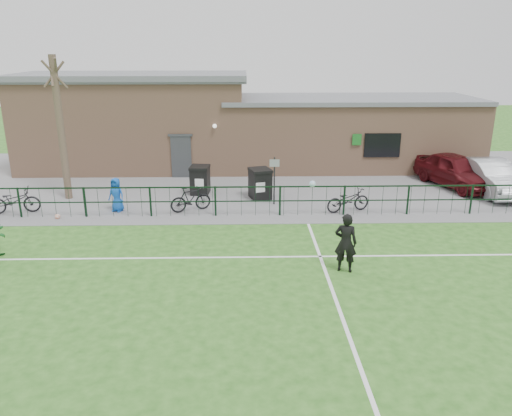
{
  "coord_description": "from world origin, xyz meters",
  "views": [
    {
      "loc": [
        -0.36,
        -10.41,
        6.35
      ],
      "look_at": [
        0.0,
        5.0,
        1.3
      ],
      "focal_mm": 35.0,
      "sensor_mm": 36.0,
      "label": 1
    }
  ],
  "objects_px": {
    "bicycle_d": "(191,199)",
    "spectator_child": "(116,195)",
    "wheelie_bin_right": "(260,184)",
    "ball_ground": "(58,217)",
    "car_silver": "(491,177)",
    "wheelie_bin_left": "(200,181)",
    "car_maroon": "(456,170)",
    "sign_post": "(274,181)",
    "bicycle_e": "(348,200)",
    "bare_tree": "(61,130)",
    "bicycle_c": "(14,201)"
  },
  "relations": [
    {
      "from": "bicycle_d",
      "to": "spectator_child",
      "type": "distance_m",
      "value": 2.95
    },
    {
      "from": "wheelie_bin_right",
      "to": "ball_ground",
      "type": "xyz_separation_m",
      "value": [
        -7.84,
        -2.53,
        -0.53
      ]
    },
    {
      "from": "car_silver",
      "to": "bicycle_d",
      "type": "height_order",
      "value": "car_silver"
    },
    {
      "from": "wheelie_bin_left",
      "to": "car_maroon",
      "type": "relative_size",
      "value": 0.26
    },
    {
      "from": "sign_post",
      "to": "spectator_child",
      "type": "distance_m",
      "value": 6.37
    },
    {
      "from": "wheelie_bin_left",
      "to": "car_maroon",
      "type": "bearing_deg",
      "value": 10.35
    },
    {
      "from": "wheelie_bin_right",
      "to": "ball_ground",
      "type": "height_order",
      "value": "wheelie_bin_right"
    },
    {
      "from": "sign_post",
      "to": "bicycle_e",
      "type": "height_order",
      "value": "sign_post"
    },
    {
      "from": "bare_tree",
      "to": "spectator_child",
      "type": "relative_size",
      "value": 4.4
    },
    {
      "from": "sign_post",
      "to": "bicycle_d",
      "type": "bearing_deg",
      "value": -166.24
    },
    {
      "from": "bare_tree",
      "to": "spectator_child",
      "type": "bearing_deg",
      "value": -35.97
    },
    {
      "from": "wheelie_bin_right",
      "to": "car_silver",
      "type": "bearing_deg",
      "value": -13.29
    },
    {
      "from": "bicycle_e",
      "to": "spectator_child",
      "type": "xyz_separation_m",
      "value": [
        -9.19,
        0.27,
        0.2
      ]
    },
    {
      "from": "car_maroon",
      "to": "bicycle_e",
      "type": "height_order",
      "value": "car_maroon"
    },
    {
      "from": "bare_tree",
      "to": "wheelie_bin_right",
      "type": "bearing_deg",
      "value": -1.33
    },
    {
      "from": "wheelie_bin_right",
      "to": "bicycle_c",
      "type": "xyz_separation_m",
      "value": [
        -9.73,
        -1.79,
        -0.1
      ]
    },
    {
      "from": "car_silver",
      "to": "ball_ground",
      "type": "height_order",
      "value": "car_silver"
    },
    {
      "from": "bicycle_e",
      "to": "ball_ground",
      "type": "xyz_separation_m",
      "value": [
        -11.26,
        -0.6,
        -0.4
      ]
    },
    {
      "from": "wheelie_bin_left",
      "to": "bicycle_e",
      "type": "relative_size",
      "value": 0.64
    },
    {
      "from": "car_silver",
      "to": "ball_ground",
      "type": "relative_size",
      "value": 21.7
    },
    {
      "from": "sign_post",
      "to": "bicycle_e",
      "type": "distance_m",
      "value": 3.1
    },
    {
      "from": "wheelie_bin_left",
      "to": "car_silver",
      "type": "bearing_deg",
      "value": 5.49
    },
    {
      "from": "car_silver",
      "to": "spectator_child",
      "type": "distance_m",
      "value": 16.25
    },
    {
      "from": "bare_tree",
      "to": "wheelie_bin_left",
      "type": "height_order",
      "value": "bare_tree"
    },
    {
      "from": "bicycle_e",
      "to": "spectator_child",
      "type": "height_order",
      "value": "spectator_child"
    },
    {
      "from": "sign_post",
      "to": "wheelie_bin_left",
      "type": "bearing_deg",
      "value": 152.69
    },
    {
      "from": "car_maroon",
      "to": "bicycle_c",
      "type": "xyz_separation_m",
      "value": [
        -18.92,
        -3.43,
        -0.26
      ]
    },
    {
      "from": "bare_tree",
      "to": "car_maroon",
      "type": "bearing_deg",
      "value": 4.71
    },
    {
      "from": "bicycle_d",
      "to": "spectator_child",
      "type": "height_order",
      "value": "spectator_child"
    },
    {
      "from": "wheelie_bin_left",
      "to": "ball_ground",
      "type": "height_order",
      "value": "wheelie_bin_left"
    },
    {
      "from": "wheelie_bin_left",
      "to": "bicycle_e",
      "type": "xyz_separation_m",
      "value": [
        6.07,
        -2.68,
        -0.1
      ]
    },
    {
      "from": "wheelie_bin_left",
      "to": "car_maroon",
      "type": "height_order",
      "value": "car_maroon"
    },
    {
      "from": "car_maroon",
      "to": "ball_ground",
      "type": "xyz_separation_m",
      "value": [
        -17.02,
        -4.16,
        -0.69
      ]
    },
    {
      "from": "bicycle_d",
      "to": "bicycle_c",
      "type": "bearing_deg",
      "value": 66.61
    },
    {
      "from": "sign_post",
      "to": "bicycle_c",
      "type": "height_order",
      "value": "sign_post"
    },
    {
      "from": "wheelie_bin_left",
      "to": "car_maroon",
      "type": "xyz_separation_m",
      "value": [
        11.83,
        0.88,
        0.19
      ]
    },
    {
      "from": "wheelie_bin_left",
      "to": "car_silver",
      "type": "height_order",
      "value": "car_silver"
    },
    {
      "from": "wheelie_bin_left",
      "to": "bicycle_c",
      "type": "relative_size",
      "value": 0.61
    },
    {
      "from": "sign_post",
      "to": "car_maroon",
      "type": "distance_m",
      "value": 9.0
    },
    {
      "from": "wheelie_bin_right",
      "to": "car_maroon",
      "type": "height_order",
      "value": "car_maroon"
    },
    {
      "from": "bare_tree",
      "to": "car_silver",
      "type": "bearing_deg",
      "value": 1.3
    },
    {
      "from": "bicycle_c",
      "to": "ball_ground",
      "type": "bearing_deg",
      "value": -121.53
    },
    {
      "from": "bicycle_d",
      "to": "car_silver",
      "type": "bearing_deg",
      "value": -103.91
    },
    {
      "from": "wheelie_bin_left",
      "to": "bicycle_e",
      "type": "distance_m",
      "value": 6.64
    },
    {
      "from": "car_silver",
      "to": "bicycle_c",
      "type": "relative_size",
      "value": 2.32
    },
    {
      "from": "wheelie_bin_left",
      "to": "bicycle_e",
      "type": "bearing_deg",
      "value": -17.7
    },
    {
      "from": "car_silver",
      "to": "wheelie_bin_left",
      "type": "bearing_deg",
      "value": 177.8
    },
    {
      "from": "wheelie_bin_left",
      "to": "spectator_child",
      "type": "xyz_separation_m",
      "value": [
        -3.11,
        -2.41,
        0.1
      ]
    },
    {
      "from": "sign_post",
      "to": "ball_ground",
      "type": "relative_size",
      "value": 9.7
    },
    {
      "from": "spectator_child",
      "to": "bicycle_c",
      "type": "bearing_deg",
      "value": -157.45
    }
  ]
}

